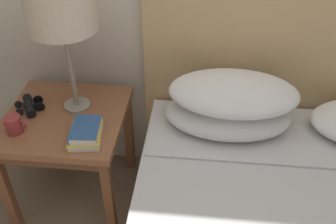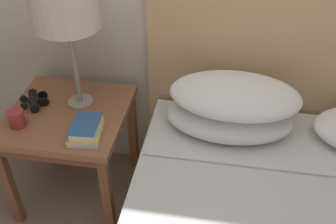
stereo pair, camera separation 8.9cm
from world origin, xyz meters
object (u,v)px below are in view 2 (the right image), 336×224
(nightstand, at_px, (69,124))
(coffee_mug, at_px, (17,118))
(book_stacked_on_top, at_px, (85,126))
(book_on_nightstand, at_px, (85,132))
(binoculars_pair, at_px, (34,100))
(table_lamp, at_px, (65,7))

(nightstand, height_order, coffee_mug, coffee_mug)
(book_stacked_on_top, bearing_deg, book_on_nightstand, 163.41)
(nightstand, relative_size, coffee_mug, 5.63)
(book_on_nightstand, relative_size, binoculars_pair, 1.30)
(nightstand, bearing_deg, coffee_mug, -142.18)
(book_on_nightstand, bearing_deg, binoculars_pair, 150.78)
(table_lamp, bearing_deg, book_on_nightstand, -65.32)
(nightstand, xyz_separation_m, table_lamp, (0.04, 0.08, 0.59))
(coffee_mug, bearing_deg, binoculars_pair, 90.31)
(book_stacked_on_top, height_order, coffee_mug, coffee_mug)
(nightstand, bearing_deg, book_stacked_on_top, -45.22)
(binoculars_pair, bearing_deg, nightstand, -9.99)
(book_stacked_on_top, xyz_separation_m, coffee_mug, (-0.34, 0.01, -0.01))
(nightstand, bearing_deg, table_lamp, 61.95)
(book_stacked_on_top, bearing_deg, coffee_mug, 177.61)
(table_lamp, relative_size, binoculars_pair, 3.85)
(table_lamp, bearing_deg, coffee_mug, -135.42)
(book_stacked_on_top, bearing_deg, binoculars_pair, 150.91)
(nightstand, xyz_separation_m, coffee_mug, (-0.18, -0.14, 0.12))
(book_on_nightstand, height_order, coffee_mug, coffee_mug)
(nightstand, height_order, book_stacked_on_top, book_stacked_on_top)
(book_on_nightstand, height_order, book_stacked_on_top, book_stacked_on_top)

